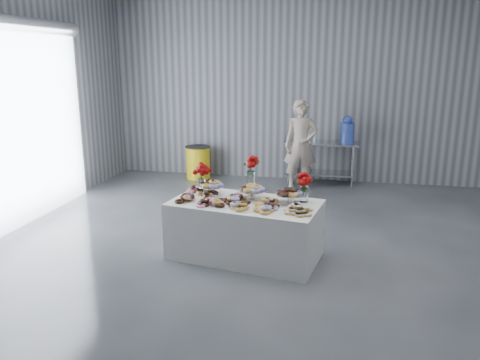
% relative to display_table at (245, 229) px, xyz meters
% --- Properties ---
extents(ground, '(9.00, 9.00, 0.00)m').
position_rel_display_table_xyz_m(ground, '(0.26, -0.16, -0.38)').
color(ground, '#36393E').
rests_on(ground, ground).
extents(room_walls, '(8.04, 9.04, 4.02)m').
position_rel_display_table_xyz_m(room_walls, '(-0.01, -0.09, 2.26)').
color(room_walls, gray).
rests_on(room_walls, ground).
extents(display_table, '(2.04, 1.31, 0.75)m').
position_rel_display_table_xyz_m(display_table, '(0.00, 0.00, 0.00)').
color(display_table, white).
rests_on(display_table, ground).
extents(prep_table, '(1.50, 0.60, 0.90)m').
position_rel_display_table_xyz_m(prep_table, '(0.81, 3.94, 0.24)').
color(prep_table, silver).
rests_on(prep_table, ground).
extents(donut_mounds, '(1.91, 1.09, 0.09)m').
position_rel_display_table_xyz_m(donut_mounds, '(0.00, -0.05, 0.42)').
color(donut_mounds, gold).
rests_on(donut_mounds, display_table).
extents(cake_stand_left, '(0.36, 0.36, 0.17)m').
position_rel_display_table_xyz_m(cake_stand_left, '(-0.52, 0.24, 0.52)').
color(cake_stand_left, silver).
rests_on(cake_stand_left, display_table).
extents(cake_stand_mid, '(0.36, 0.36, 0.17)m').
position_rel_display_table_xyz_m(cake_stand_mid, '(0.07, 0.14, 0.52)').
color(cake_stand_mid, silver).
rests_on(cake_stand_mid, display_table).
extents(cake_stand_right, '(0.36, 0.36, 0.17)m').
position_rel_display_table_xyz_m(cake_stand_right, '(0.57, 0.05, 0.52)').
color(cake_stand_right, silver).
rests_on(cake_stand_right, display_table).
extents(danish_pile, '(0.48, 0.48, 0.11)m').
position_rel_display_table_xyz_m(danish_pile, '(0.71, -0.27, 0.43)').
color(danish_pile, silver).
rests_on(danish_pile, display_table).
extents(bouquet_left, '(0.26, 0.26, 0.42)m').
position_rel_display_table_xyz_m(bouquet_left, '(-0.70, 0.37, 0.67)').
color(bouquet_left, white).
rests_on(bouquet_left, display_table).
extents(bouquet_right, '(0.26, 0.26, 0.42)m').
position_rel_display_table_xyz_m(bouquet_right, '(0.74, 0.18, 0.67)').
color(bouquet_right, white).
rests_on(bouquet_right, display_table).
extents(bouquet_center, '(0.26, 0.26, 0.57)m').
position_rel_display_table_xyz_m(bouquet_center, '(0.01, 0.35, 0.75)').
color(bouquet_center, silver).
rests_on(bouquet_center, display_table).
extents(water_jug, '(0.28, 0.28, 0.55)m').
position_rel_display_table_xyz_m(water_jug, '(1.31, 3.94, 0.77)').
color(water_jug, '#4264E3').
rests_on(water_jug, prep_table).
extents(drink_bottles, '(0.54, 0.08, 0.27)m').
position_rel_display_table_xyz_m(drink_bottles, '(0.49, 3.84, 0.66)').
color(drink_bottles, '#268C33').
rests_on(drink_bottles, prep_table).
extents(person, '(0.71, 0.52, 1.79)m').
position_rel_display_table_xyz_m(person, '(0.43, 3.47, 0.52)').
color(person, '#CC8C93').
rests_on(person, ground).
extents(trash_barrel, '(0.55, 0.55, 0.71)m').
position_rel_display_table_xyz_m(trash_barrel, '(-1.83, 3.94, -0.02)').
color(trash_barrel, yellow).
rests_on(trash_barrel, ground).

